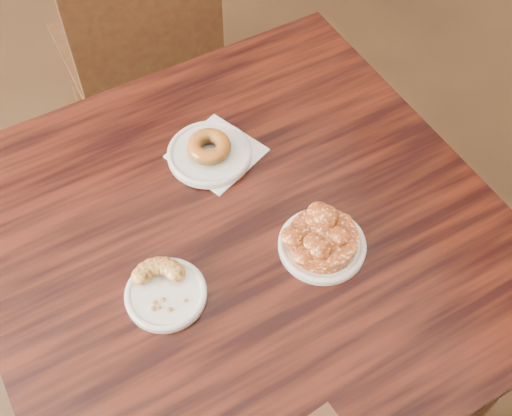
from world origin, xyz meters
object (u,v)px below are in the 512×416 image
cafe_table (245,318)px  cruller_fragment (165,289)px  glazed_donut (209,147)px  apple_fritter (323,238)px  chair_far (135,48)px

cafe_table → cruller_fragment: size_ratio=8.35×
glazed_donut → apple_fritter: (0.10, -0.30, 0.00)m
chair_far → apple_fritter: size_ratio=5.21×
apple_fritter → cruller_fragment: (-0.30, 0.03, -0.01)m
cruller_fragment → glazed_donut: bearing=52.4°
cafe_table → chair_far: bearing=82.1°
chair_far → apple_fritter: 1.09m
glazed_donut → apple_fritter: 0.31m
glazed_donut → cruller_fragment: (-0.20, -0.26, -0.00)m
cafe_table → apple_fritter: 0.44m
cafe_table → cruller_fragment: 0.45m
chair_far → apple_fritter: chair_far is taller
chair_far → glazed_donut: size_ratio=9.89×
cafe_table → glazed_donut: size_ratio=10.66×
cafe_table → apple_fritter: (0.12, -0.10, 0.41)m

